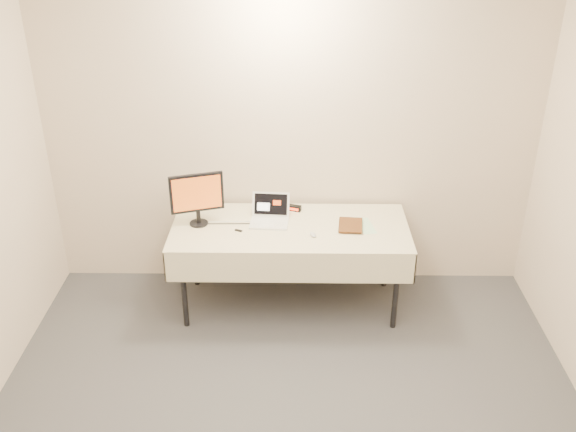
{
  "coord_description": "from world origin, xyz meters",
  "views": [
    {
      "loc": [
        0.04,
        -2.37,
        3.14
      ],
      "look_at": [
        -0.02,
        1.99,
        0.86
      ],
      "focal_mm": 40.0,
      "sensor_mm": 36.0,
      "label": 1
    }
  ],
  "objects_px": {
    "table": "(290,233)",
    "book": "(339,212)",
    "monitor": "(197,195)",
    "laptop": "(270,215)"
  },
  "relations": [
    {
      "from": "laptop",
      "to": "book",
      "type": "bearing_deg",
      "value": -5.21
    },
    {
      "from": "laptop",
      "to": "table",
      "type": "bearing_deg",
      "value": -27.12
    },
    {
      "from": "table",
      "to": "book",
      "type": "distance_m",
      "value": 0.42
    },
    {
      "from": "table",
      "to": "laptop",
      "type": "bearing_deg",
      "value": 148.85
    },
    {
      "from": "laptop",
      "to": "monitor",
      "type": "distance_m",
      "value": 0.6
    },
    {
      "from": "table",
      "to": "book",
      "type": "xyz_separation_m",
      "value": [
        0.38,
        0.01,
        0.18
      ]
    },
    {
      "from": "table",
      "to": "monitor",
      "type": "height_order",
      "value": "monitor"
    },
    {
      "from": "table",
      "to": "book",
      "type": "bearing_deg",
      "value": 1.42
    },
    {
      "from": "monitor",
      "to": "table",
      "type": "bearing_deg",
      "value": -20.24
    },
    {
      "from": "monitor",
      "to": "book",
      "type": "xyz_separation_m",
      "value": [
        1.1,
        -0.03,
        -0.13
      ]
    }
  ]
}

